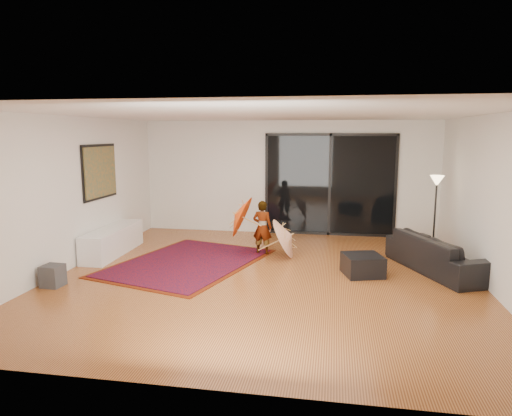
% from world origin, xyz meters
% --- Properties ---
extents(floor, '(7.00, 7.00, 0.00)m').
position_xyz_m(floor, '(0.00, 0.00, 0.00)').
color(floor, '#AF6730').
rests_on(floor, ground).
extents(ceiling, '(7.00, 7.00, 0.00)m').
position_xyz_m(ceiling, '(0.00, 0.00, 2.70)').
color(ceiling, white).
rests_on(ceiling, wall_back).
extents(wall_back, '(7.00, 0.00, 7.00)m').
position_xyz_m(wall_back, '(0.00, 3.50, 1.35)').
color(wall_back, silver).
rests_on(wall_back, floor).
extents(wall_front, '(7.00, 0.00, 7.00)m').
position_xyz_m(wall_front, '(0.00, -3.50, 1.35)').
color(wall_front, silver).
rests_on(wall_front, floor).
extents(wall_left, '(0.00, 7.00, 7.00)m').
position_xyz_m(wall_left, '(-3.50, 0.00, 1.35)').
color(wall_left, silver).
rests_on(wall_left, floor).
extents(wall_right, '(0.00, 7.00, 7.00)m').
position_xyz_m(wall_right, '(3.50, 0.00, 1.35)').
color(wall_right, silver).
rests_on(wall_right, floor).
extents(sliding_door, '(3.06, 0.07, 2.40)m').
position_xyz_m(sliding_door, '(1.00, 3.47, 1.20)').
color(sliding_door, black).
rests_on(sliding_door, wall_back).
extents(painting, '(0.04, 1.28, 1.08)m').
position_xyz_m(painting, '(-3.46, 1.00, 1.65)').
color(painting, black).
rests_on(painting, wall_left).
extents(media_console, '(0.53, 1.93, 0.53)m').
position_xyz_m(media_console, '(-3.25, 0.96, 0.27)').
color(media_console, white).
rests_on(media_console, floor).
extents(speaker, '(0.32, 0.32, 0.35)m').
position_xyz_m(speaker, '(-3.25, -1.05, 0.17)').
color(speaker, '#424244').
rests_on(speaker, floor).
extents(persian_rug, '(3.02, 3.63, 0.02)m').
position_xyz_m(persian_rug, '(-1.56, 0.57, 0.01)').
color(persian_rug, '#5A1B07').
rests_on(persian_rug, floor).
extents(sofa, '(1.65, 2.33, 0.63)m').
position_xyz_m(sofa, '(2.95, 0.84, 0.32)').
color(sofa, black).
rests_on(sofa, floor).
extents(ottoman, '(0.76, 0.76, 0.35)m').
position_xyz_m(ottoman, '(1.62, 0.38, 0.18)').
color(ottoman, black).
rests_on(ottoman, floor).
extents(floor_lamp, '(0.27, 0.27, 1.58)m').
position_xyz_m(floor_lamp, '(3.10, 2.07, 1.25)').
color(floor_lamp, black).
rests_on(floor_lamp, floor).
extents(child, '(0.43, 0.32, 1.08)m').
position_xyz_m(child, '(-0.29, 1.46, 0.54)').
color(child, '#999999').
rests_on(child, floor).
extents(parasol_orange, '(0.51, 0.87, 0.88)m').
position_xyz_m(parasol_orange, '(-0.84, 1.41, 0.73)').
color(parasol_orange, '#F0480C').
rests_on(parasol_orange, child).
extents(parasol_white, '(0.55, 0.83, 0.92)m').
position_xyz_m(parasol_white, '(0.31, 1.31, 0.50)').
color(parasol_white, silver).
rests_on(parasol_white, floor).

